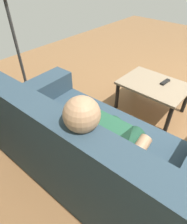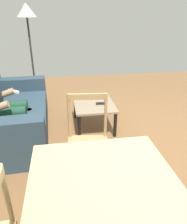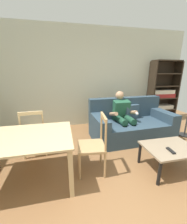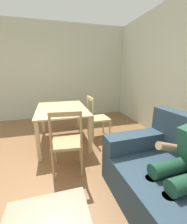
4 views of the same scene
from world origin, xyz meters
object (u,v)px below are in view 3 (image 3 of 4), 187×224
object	(u,v)px
bookshelf	(162,96)
dining_chair_near_wall	(35,133)
coffee_table	(170,150)
dining_chair_facing_couch	(93,145)
person_lounging	(123,114)
dining_table	(23,143)
couch	(130,124)
tv_remote	(171,151)

from	to	relation	value
bookshelf	dining_chair_near_wall	bearing A→B (deg)	-161.93
coffee_table	bookshelf	size ratio (longest dim) A/B	0.43
dining_chair_near_wall	dining_chair_facing_couch	xyz separation A→B (m)	(1.00, -0.75, 0.02)
person_lounging	coffee_table	bearing A→B (deg)	-79.63
person_lounging	bookshelf	distance (m)	1.96
dining_chair_near_wall	person_lounging	bearing A→B (deg)	9.51
bookshelf	dining_table	size ratio (longest dim) A/B	1.43
couch	coffee_table	distance (m)	1.29
coffee_table	dining_chair_near_wall	world-z (taller)	dining_chair_near_wall
couch	tv_remote	bearing A→B (deg)	-91.83
couch	bookshelf	distance (m)	1.86
bookshelf	dining_chair_near_wall	xyz separation A→B (m)	(-3.71, -1.21, -0.37)
coffee_table	dining_chair_near_wall	size ratio (longest dim) A/B	0.90
dining_chair_facing_couch	tv_remote	bearing A→B (deg)	-17.62
couch	bookshelf	xyz separation A→B (m)	(1.54, 0.92, 0.48)
dining_chair_facing_couch	dining_table	bearing A→B (deg)	179.80
couch	dining_chair_facing_couch	bearing A→B (deg)	-138.19
dining_table	dining_chair_facing_couch	bearing A→B (deg)	-0.20
tv_remote	dining_table	bearing A→B (deg)	-4.59
person_lounging	dining_chair_facing_couch	xyz separation A→B (m)	(-0.97, -1.08, -0.12)
couch	tv_remote	size ratio (longest dim) A/B	11.54
tv_remote	coffee_table	bearing A→B (deg)	-125.16
couch	dining_chair_facing_couch	world-z (taller)	dining_chair_facing_couch
couch	dining_chair_near_wall	bearing A→B (deg)	-172.27
dining_table	dining_chair_near_wall	xyz separation A→B (m)	(0.00, 0.75, -0.18)
couch	person_lounging	xyz separation A→B (m)	(-0.20, 0.04, 0.25)
coffee_table	tv_remote	world-z (taller)	tv_remote
coffee_table	tv_remote	xyz separation A→B (m)	(-0.09, -0.11, 0.07)
dining_chair_near_wall	dining_chair_facing_couch	distance (m)	1.25
coffee_table	dining_table	size ratio (longest dim) A/B	0.61
dining_table	coffee_table	bearing A→B (deg)	-6.47
person_lounging	tv_remote	xyz separation A→B (m)	(0.15, -1.44, -0.15)
tv_remote	dining_chair_facing_couch	bearing A→B (deg)	-12.58
dining_chair_facing_couch	person_lounging	bearing A→B (deg)	48.03
coffee_table	dining_chair_near_wall	xyz separation A→B (m)	(-2.22, 1.00, 0.08)
person_lounging	dining_table	world-z (taller)	person_lounging
couch	dining_chair_near_wall	distance (m)	2.19
person_lounging	coffee_table	world-z (taller)	person_lounging
tv_remote	dining_chair_facing_couch	size ratio (longest dim) A/B	0.18
coffee_table	dining_table	xyz separation A→B (m)	(-2.22, 0.25, 0.26)
dining_table	bookshelf	bearing A→B (deg)	27.82
person_lounging	dining_chair_facing_couch	size ratio (longest dim) A/B	1.17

